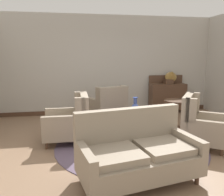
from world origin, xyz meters
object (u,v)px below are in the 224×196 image
Objects in this scene: sideboard at (167,96)px; coffee_table at (136,121)px; settee at (137,153)px; armchair_beside_settee at (200,125)px; armchair_foreground_right at (108,107)px; porcelain_vase at (135,108)px; side_table at (176,111)px; armchair_near_window at (70,122)px; gramophone at (171,76)px.

coffee_table is at bearing -126.70° from sideboard.
settee is at bearing -118.82° from sideboard.
armchair_foreground_right is at bearing 73.52° from armchair_beside_settee.
armchair_foreground_right is at bearing 104.00° from porcelain_vase.
side_table is (1.13, 0.55, 0.02)m from coffee_table.
side_table reaches higher than coffee_table.
armchair_near_window is at bearing 109.15° from armchair_beside_settee.
armchair_beside_settee reaches higher than side_table.
side_table is (1.57, 2.10, 0.02)m from settee.
settee is 4.25m from sideboard.
porcelain_vase reaches higher than coffee_table.
porcelain_vase is 0.39× the size of armchair_foreground_right.
armchair_beside_settee is 0.98× the size of sideboard.
sideboard reaches higher than armchair_beside_settee.
gramophone is at bearing -179.86° from armchair_foreground_right.
armchair_near_window is at bearing 172.31° from porcelain_vase.
side_table is at bearing 25.88° from coffee_table.
armchair_foreground_right is at bearing -156.34° from sideboard.
porcelain_vase is at bearing 83.19° from armchair_foreground_right.
settee reaches higher than armchair_foreground_right.
porcelain_vase is at bearing -126.80° from sideboard.
gramophone is at bearing 70.77° from side_table.
settee reaches higher than side_table.
armchair_near_window is at bearing 174.78° from coffee_table.
coffee_table is 1.25m from armchair_beside_settee.
settee reaches higher than coffee_table.
side_table is (2.50, 0.43, 0.01)m from armchair_near_window.
settee reaches higher than porcelain_vase.
side_table is 1.30× the size of gramophone.
armchair_foreground_right is 1.53m from armchair_near_window.
armchair_foreground_right is 2.18m from sideboard.
porcelain_vase is 0.57× the size of side_table.
side_table is at bearing -109.23° from gramophone.
armchair_beside_settee is 2.08× the size of gramophone.
coffee_table is 1.44× the size of gramophone.
armchair_beside_settee is 2.77m from sideboard.
settee is at bearing 157.29° from armchair_beside_settee.
armchair_foreground_right reaches higher than porcelain_vase.
coffee_table is 2.71m from sideboard.
settee is (-0.39, -1.50, -0.28)m from porcelain_vase.
armchair_near_window reaches higher than side_table.
coffee_table is 1.61m from settee.
gramophone reaches higher than side_table.
armchair_beside_settee is (1.55, 1.00, 0.02)m from settee.
porcelain_vase is 0.74× the size of gramophone.
coffee_table is 0.75× the size of armchair_foreground_right.
armchair_near_window is at bearing -147.19° from gramophone.
gramophone reaches higher than settee.
settee is 1.85m from armchair_beside_settee.
settee is at bearing -120.01° from gramophone.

